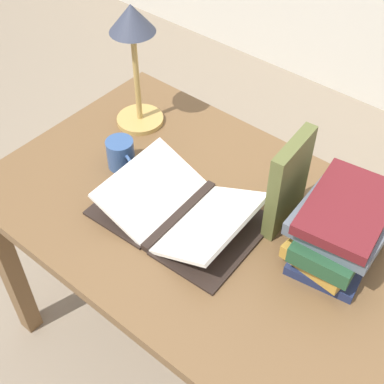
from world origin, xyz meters
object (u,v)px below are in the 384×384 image
Objects in this scene: book_stack_tall at (342,229)px; book_standing_upright at (288,183)px; open_book at (180,211)px; coffee_mug at (121,154)px; reading_lamp at (134,42)px.

book_standing_upright is at bearing 176.18° from book_stack_tall.
book_standing_upright reaches higher than book_stack_tall.
book_stack_tall is at bearing -8.15° from book_standing_upright.
open_book is 0.28m from coffee_mug.
book_stack_tall is at bearing 10.05° from coffee_mug.
book_standing_upright is at bearing -6.03° from reading_lamp.
book_stack_tall reaches higher than coffee_mug.
book_standing_upright reaches higher than coffee_mug.
reading_lamp is (-0.38, 0.24, 0.26)m from open_book.
reading_lamp is at bearing 174.46° from book_stack_tall.
reading_lamp reaches higher than open_book.
book_stack_tall is 1.16× the size of book_standing_upright.
reading_lamp is (-0.59, 0.06, 0.16)m from book_standing_upright.
book_standing_upright is 0.51m from coffee_mug.
open_book is 1.68× the size of book_standing_upright.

